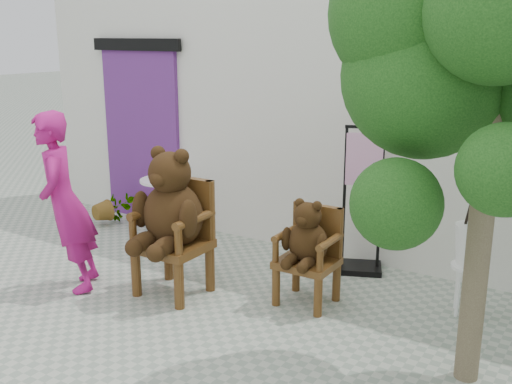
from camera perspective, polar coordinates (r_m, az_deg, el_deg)
ground_plane at (r=4.57m, az=-4.01°, el=-16.60°), size 60.00×60.00×0.00m
back_wall at (r=6.70m, az=11.66°, el=7.00°), size 9.00×1.00×3.00m
doorway at (r=7.90m, az=-10.80°, el=5.73°), size 1.40×0.11×2.33m
chair_big at (r=5.55m, az=-8.03°, el=-2.05°), size 0.69×0.74×1.40m
chair_small at (r=5.38m, az=5.01°, el=-4.89°), size 0.50×0.52×0.98m
person at (r=5.85m, az=-17.74°, el=-1.02°), size 0.71×0.74×1.70m
cafe_table at (r=7.27m, az=-8.56°, el=-0.80°), size 0.60×0.60×0.70m
display_stand at (r=6.16m, az=10.02°, el=-2.34°), size 0.55×0.50×1.51m
stool_bucket at (r=5.43m, az=19.90°, el=-4.72°), size 0.32×0.32×1.45m
tree at (r=4.10m, az=22.19°, el=14.24°), size 2.13×1.81×3.38m
potted_plant at (r=7.89m, az=-13.53°, el=-1.34°), size 0.50×0.46×0.47m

